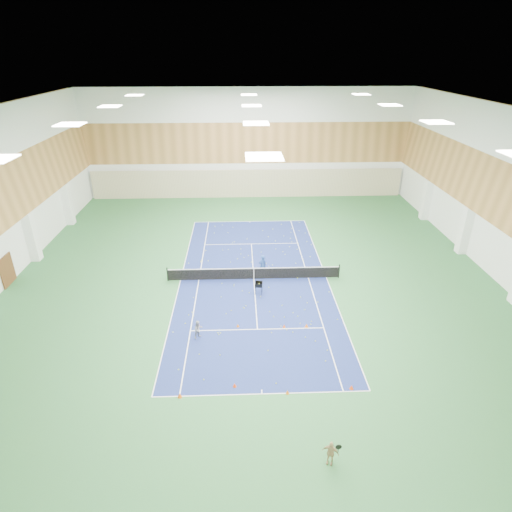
{
  "coord_description": "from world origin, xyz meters",
  "views": [
    {
      "loc": [
        -0.93,
        -28.07,
        15.58
      ],
      "look_at": [
        0.16,
        -0.16,
        2.0
      ],
      "focal_mm": 30.0,
      "sensor_mm": 36.0,
      "label": 1
    }
  ],
  "objects_px": {
    "tennis_net": "(254,273)",
    "coach": "(262,265)",
    "child_apron": "(330,453)",
    "ball_cart": "(259,288)",
    "child_court": "(198,329)"
  },
  "relations": [
    {
      "from": "tennis_net",
      "to": "child_apron",
      "type": "xyz_separation_m",
      "value": [
        2.61,
        -15.93,
        0.05
      ]
    },
    {
      "from": "coach",
      "to": "child_apron",
      "type": "height_order",
      "value": "coach"
    },
    {
      "from": "child_court",
      "to": "ball_cart",
      "type": "bearing_deg",
      "value": 10.51
    },
    {
      "from": "child_court",
      "to": "ball_cart",
      "type": "distance_m",
      "value": 6.22
    },
    {
      "from": "coach",
      "to": "ball_cart",
      "type": "distance_m",
      "value": 2.79
    },
    {
      "from": "ball_cart",
      "to": "child_apron",
      "type": "bearing_deg",
      "value": -71.52
    },
    {
      "from": "ball_cart",
      "to": "tennis_net",
      "type": "bearing_deg",
      "value": 106.05
    },
    {
      "from": "child_apron",
      "to": "ball_cart",
      "type": "relative_size",
      "value": 1.3
    },
    {
      "from": "tennis_net",
      "to": "coach",
      "type": "xyz_separation_m",
      "value": [
        0.67,
        0.6,
        0.29
      ]
    },
    {
      "from": "coach",
      "to": "ball_cart",
      "type": "relative_size",
      "value": 1.82
    },
    {
      "from": "child_apron",
      "to": "ball_cart",
      "type": "distance_m",
      "value": 13.99
    },
    {
      "from": "tennis_net",
      "to": "coach",
      "type": "bearing_deg",
      "value": 41.76
    },
    {
      "from": "child_court",
      "to": "ball_cart",
      "type": "height_order",
      "value": "child_court"
    },
    {
      "from": "child_apron",
      "to": "ball_cart",
      "type": "bearing_deg",
      "value": 123.32
    },
    {
      "from": "coach",
      "to": "child_apron",
      "type": "relative_size",
      "value": 1.4
    }
  ]
}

